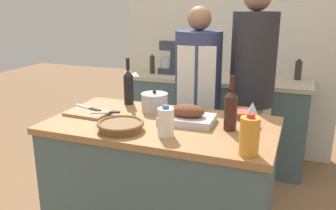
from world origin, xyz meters
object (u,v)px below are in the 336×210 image
person_cook_aproned (198,98)px  stand_mixer (168,60)px  wicker_basket (121,126)px  knife_paring (107,112)px  cutting_board (89,113)px  juice_jug (249,136)px  wine_bottle_green (231,109)px  milk_jug (166,122)px  stock_pot (155,102)px  knife_chef (88,108)px  person_cook_guest (252,88)px  wine_glass_left (252,109)px  roasting_pan (187,116)px  condiment_bottle_short (266,71)px  wine_bottle_dark (128,86)px  condiment_bottle_tall (152,65)px  condiment_bottle_extra (298,70)px  mixing_bowl (241,113)px

person_cook_aproned → stand_mixer: bearing=114.2°
wicker_basket → knife_paring: size_ratio=1.47×
knife_paring → person_cook_aproned: (0.39, 0.77, -0.06)m
cutting_board → knife_paring: (0.13, 0.01, 0.01)m
juice_jug → stand_mixer: (-1.11, 1.82, 0.03)m
wicker_basket → knife_paring: 0.31m
wine_bottle_green → knife_paring: bearing=-178.7°
milk_jug → juice_jug: bearing=-11.1°
stock_pot → knife_chef: (-0.42, -0.15, -0.04)m
stock_pot → wine_bottle_green: bearing=-18.6°
cutting_board → person_cook_guest: bearing=42.3°
wine_glass_left → person_cook_guest: size_ratio=0.08×
roasting_pan → condiment_bottle_short: 1.51m
wine_bottle_green → wine_bottle_dark: 0.84m
juice_jug → person_cook_guest: (-0.15, 1.13, -0.03)m
milk_jug → wine_bottle_dark: (-0.48, 0.50, 0.05)m
condiment_bottle_short → person_cook_aproned: 0.89m
knife_paring → condiment_bottle_tall: bearing=101.9°
person_cook_aproned → person_cook_guest: (0.42, 0.07, 0.10)m
wine_glass_left → stand_mixer: (-1.06, 1.37, 0.03)m
roasting_pan → wine_glass_left: (0.37, 0.11, 0.06)m
condiment_bottle_tall → person_cook_aproned: (0.70, -0.70, -0.11)m
stand_mixer → knife_paring: bearing=-84.4°
knife_chef → condiment_bottle_tall: bearing=95.7°
wine_bottle_green → knife_chef: size_ratio=1.28×
wicker_basket → condiment_bottle_tall: condiment_bottle_tall is taller
stock_pot → condiment_bottle_tall: bearing=114.0°
condiment_bottle_extra → stand_mixer: bearing=-172.8°
stand_mixer → condiment_bottle_extra: 1.29m
wine_bottle_green → condiment_bottle_extra: size_ratio=1.61×
cutting_board → milk_jug: bearing=-17.2°
cutting_board → person_cook_aproned: size_ratio=0.18×
juice_jug → condiment_bottle_tall: size_ratio=1.04×
wicker_basket → stock_pot: 0.42m
mixing_bowl → knife_paring: mixing_bowl is taller
wicker_basket → mixing_bowl: bearing=40.2°
person_cook_aproned → wicker_basket: bearing=-111.1°
wine_bottle_green → condiment_bottle_short: 1.51m
roasting_pan → wine_glass_left: 0.39m
juice_jug → wine_bottle_dark: size_ratio=0.62×
milk_jug → knife_paring: bearing=157.3°
condiment_bottle_tall → condiment_bottle_extra: (1.44, 0.22, -0.00)m
wine_glass_left → condiment_bottle_extra: 1.55m
condiment_bottle_short → person_cook_aproned: person_cook_aproned is taller
juice_jug → person_cook_aproned: person_cook_aproned is taller
wine_bottle_green → knife_chef: 0.98m
cutting_board → condiment_bottle_short: (0.97, 1.54, 0.07)m
stock_pot → knife_chef: bearing=-159.9°
wine_glass_left → stand_mixer: bearing=127.7°
wicker_basket → mixing_bowl: 0.79m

